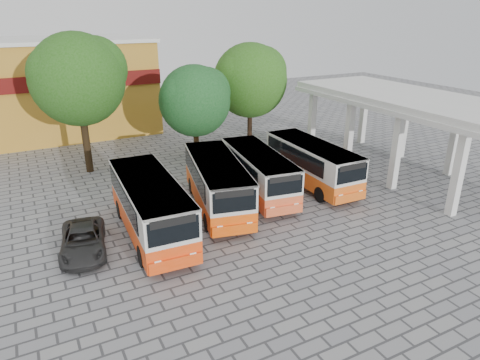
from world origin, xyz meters
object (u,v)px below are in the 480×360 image
bus_centre_left (217,182)px  bus_far_right (312,162)px  parked_car (83,241)px  bus_far_left (150,204)px  bus_centre_right (258,171)px

bus_centre_left → bus_far_right: size_ratio=1.08×
bus_far_right → parked_car: 14.47m
bus_far_left → bus_centre_left: size_ratio=0.99×
bus_far_left → bus_far_right: 11.13m
bus_centre_right → bus_far_right: size_ratio=1.00×
bus_far_left → parked_car: size_ratio=1.92×
bus_far_left → bus_centre_right: bearing=17.9°
bus_far_left → parked_car: (-3.31, -0.12, -1.10)m
bus_far_right → bus_centre_left: bearing=-175.0°
bus_far_left → bus_centre_right: (7.20, 1.98, -0.13)m
bus_far_left → bus_far_right: bearing=11.7°
bus_far_left → bus_centre_right: size_ratio=1.06×
bus_far_right → bus_far_left: bearing=-169.5°
bus_centre_right → bus_centre_left: bearing=-160.0°
bus_centre_right → bus_far_right: bearing=4.8°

